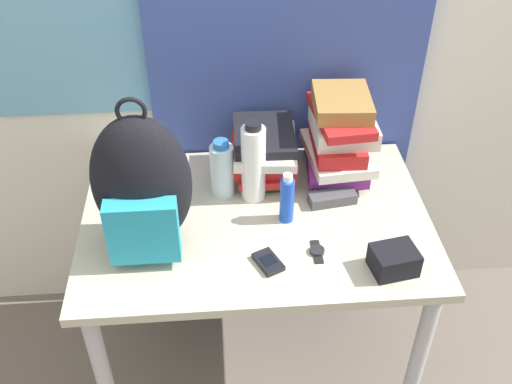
{
  "coord_description": "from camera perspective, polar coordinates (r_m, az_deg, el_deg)",
  "views": [
    {
      "loc": [
        -0.11,
        -1.03,
        1.97
      ],
      "look_at": [
        0.0,
        0.36,
        0.85
      ],
      "focal_mm": 42.0,
      "sensor_mm": 36.0,
      "label": 1
    }
  ],
  "objects": [
    {
      "name": "wall_back",
      "position": [
        1.98,
        -1.18,
        17.38
      ],
      "size": [
        6.0,
        0.06,
        2.5
      ],
      "color": "silver",
      "rests_on": "ground_plane"
    },
    {
      "name": "curtain_blue",
      "position": [
        1.94,
        3.18,
        16.88
      ],
      "size": [
        0.91,
        0.04,
        2.5
      ],
      "color": "#384C93",
      "rests_on": "ground_plane"
    },
    {
      "name": "desk",
      "position": [
        1.92,
        0.0,
        -4.74
      ],
      "size": [
        1.07,
        0.73,
        0.75
      ],
      "color": "#B7B299",
      "rests_on": "ground_plane"
    },
    {
      "name": "backpack",
      "position": [
        1.66,
        -10.81,
        0.39
      ],
      "size": [
        0.28,
        0.21,
        0.48
      ],
      "color": "black",
      "rests_on": "desk"
    },
    {
      "name": "book_stack_left",
      "position": [
        1.97,
        0.8,
        3.75
      ],
      "size": [
        0.23,
        0.28,
        0.17
      ],
      "color": "#1E5623",
      "rests_on": "desk"
    },
    {
      "name": "book_stack_center",
      "position": [
        1.97,
        7.9,
        5.18
      ],
      "size": [
        0.22,
        0.3,
        0.29
      ],
      "color": "#6B2370",
      "rests_on": "desk"
    },
    {
      "name": "water_bottle",
      "position": [
        1.89,
        -3.25,
        2.15
      ],
      "size": [
        0.07,
        0.07,
        0.2
      ],
      "color": "silver",
      "rests_on": "desk"
    },
    {
      "name": "sports_bottle",
      "position": [
        1.85,
        -0.36,
        2.8
      ],
      "size": [
        0.08,
        0.08,
        0.28
      ],
      "color": "white",
      "rests_on": "desk"
    },
    {
      "name": "sunscreen_bottle",
      "position": [
        1.8,
        2.97,
        -0.68
      ],
      "size": [
        0.04,
        0.04,
        0.17
      ],
      "color": "blue",
      "rests_on": "desk"
    },
    {
      "name": "cell_phone",
      "position": [
        1.7,
        1.17,
        -6.68
      ],
      "size": [
        0.09,
        0.11,
        0.02
      ],
      "color": "black",
      "rests_on": "desk"
    },
    {
      "name": "sunglasses_case",
      "position": [
        1.91,
        7.28,
        -0.58
      ],
      "size": [
        0.16,
        0.08,
        0.04
      ],
      "color": "#47474C",
      "rests_on": "desk"
    },
    {
      "name": "camera_pouch",
      "position": [
        1.71,
        13.0,
        -6.34
      ],
      "size": [
        0.14,
        0.12,
        0.07
      ],
      "color": "black",
      "rests_on": "desk"
    },
    {
      "name": "wristwatch",
      "position": [
        1.74,
        5.83,
        -5.62
      ],
      "size": [
        0.04,
        0.09,
        0.01
      ],
      "color": "black",
      "rests_on": "desk"
    }
  ]
}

